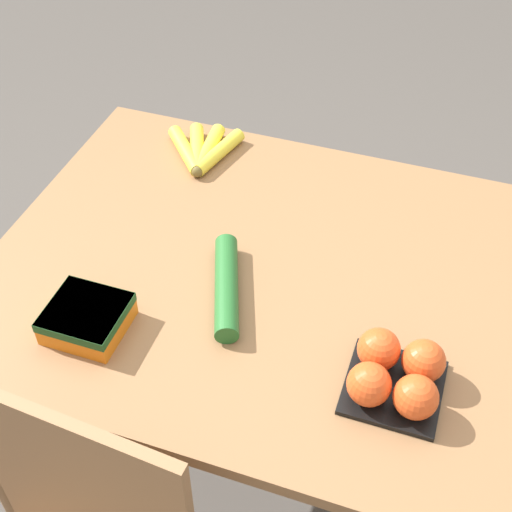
{
  "coord_description": "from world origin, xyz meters",
  "views": [
    {
      "loc": [
        -0.34,
        1.0,
        1.78
      ],
      "look_at": [
        0.0,
        0.0,
        0.75
      ],
      "focal_mm": 50.0,
      "sensor_mm": 36.0,
      "label": 1
    }
  ],
  "objects": [
    {
      "name": "ground_plane",
      "position": [
        0.0,
        0.0,
        0.0
      ],
      "size": [
        12.0,
        12.0,
        0.0
      ],
      "primitive_type": "plane",
      "color": "#4C4742"
    },
    {
      "name": "tomato_pack",
      "position": [
        -0.33,
        0.21,
        0.77
      ],
      "size": [
        0.17,
        0.17,
        0.09
      ],
      "color": "black",
      "rests_on": "dining_table"
    },
    {
      "name": "dining_table",
      "position": [
        0.0,
        0.0,
        0.62
      ],
      "size": [
        1.11,
        0.91,
        0.72
      ],
      "color": "olive",
      "rests_on": "ground_plane"
    },
    {
      "name": "carrot_bag",
      "position": [
        0.25,
        0.26,
        0.76
      ],
      "size": [
        0.15,
        0.14,
        0.06
      ],
      "color": "orange",
      "rests_on": "dining_table"
    },
    {
      "name": "banana_bunch",
      "position": [
        0.25,
        -0.32,
        0.74
      ],
      "size": [
        0.19,
        0.2,
        0.03
      ],
      "color": "brown",
      "rests_on": "dining_table"
    },
    {
      "name": "cucumber_near",
      "position": [
        0.03,
        0.09,
        0.75
      ],
      "size": [
        0.14,
        0.26,
        0.05
      ],
      "color": "#236028",
      "rests_on": "dining_table"
    }
  ]
}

